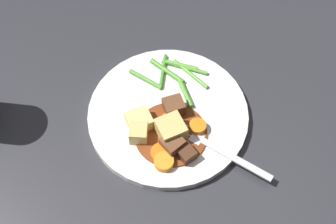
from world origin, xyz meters
TOP-DOWN VIEW (x-y plane):
  - ground_plane at (0.00, 0.00)m, footprint 3.00×3.00m
  - dinner_plate at (0.00, 0.00)m, footprint 0.25×0.25m
  - stew_sauce at (0.04, -0.00)m, footprint 0.11×0.11m
  - carrot_slice_0 at (0.07, -0.02)m, footprint 0.03×0.03m
  - carrot_slice_1 at (0.09, -0.02)m, footprint 0.04×0.04m
  - carrot_slice_2 at (0.02, -0.00)m, footprint 0.04×0.04m
  - carrot_slice_3 at (0.03, 0.04)m, footprint 0.03×0.03m
  - potato_chunk_0 at (0.04, -0.05)m, footprint 0.03×0.03m
  - potato_chunk_1 at (0.04, 0.00)m, footprint 0.05×0.05m
  - potato_chunk_2 at (0.02, -0.05)m, footprint 0.04×0.04m
  - meat_chunk_0 at (0.08, 0.02)m, footprint 0.03×0.03m
  - meat_chunk_1 at (0.06, 0.00)m, footprint 0.04×0.04m
  - meat_chunk_2 at (-0.00, 0.01)m, footprint 0.03×0.04m
  - green_bean_0 at (-0.07, 0.04)m, footprint 0.06×0.05m
  - green_bean_1 at (-0.08, 0.00)m, footprint 0.07×0.02m
  - green_bean_2 at (-0.09, 0.03)m, footprint 0.03×0.05m
  - green_bean_3 at (-0.03, 0.03)m, footprint 0.05×0.02m
  - green_bean_4 at (-0.06, -0.03)m, footprint 0.04×0.05m
  - green_bean_5 at (-0.08, 0.04)m, footprint 0.04×0.07m
  - green_bean_6 at (-0.08, 0.01)m, footprint 0.06×0.05m
  - fork at (0.07, 0.06)m, footprint 0.12×0.15m

SIDE VIEW (x-z plane):
  - ground_plane at x=0.00m, z-range 0.00..0.00m
  - dinner_plate at x=0.00m, z-range 0.00..0.01m
  - stew_sauce at x=0.04m, z-range 0.01..0.02m
  - fork at x=0.07m, z-range 0.01..0.02m
  - green_bean_0 at x=-0.07m, z-range 0.01..0.02m
  - green_bean_5 at x=-0.08m, z-range 0.01..0.02m
  - green_bean_1 at x=-0.08m, z-range 0.01..0.02m
  - green_bean_4 at x=-0.06m, z-range 0.01..0.02m
  - green_bean_2 at x=-0.09m, z-range 0.01..0.02m
  - green_bean_6 at x=-0.08m, z-range 0.01..0.02m
  - green_bean_3 at x=-0.03m, z-range 0.01..0.02m
  - carrot_slice_2 at x=0.02m, z-range 0.01..0.02m
  - carrot_slice_0 at x=0.07m, z-range 0.01..0.02m
  - carrot_slice_1 at x=0.09m, z-range 0.01..0.02m
  - carrot_slice_3 at x=0.03m, z-range 0.01..0.03m
  - meat_chunk_0 at x=0.08m, z-range 0.01..0.03m
  - potato_chunk_2 at x=0.02m, z-range 0.01..0.04m
  - meat_chunk_1 at x=0.06m, z-range 0.01..0.04m
  - potato_chunk_0 at x=0.04m, z-range 0.01..0.04m
  - meat_chunk_2 at x=0.00m, z-range 0.01..0.04m
  - potato_chunk_1 at x=0.04m, z-range 0.01..0.04m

